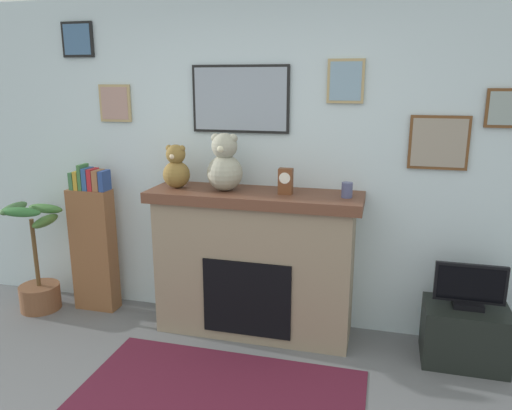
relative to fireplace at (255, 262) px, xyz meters
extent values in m
cube|color=silver|center=(-0.09, 0.30, 0.72)|extent=(5.20, 0.12, 2.60)
cube|color=black|center=(-0.17, 0.22, 1.24)|extent=(0.77, 0.02, 0.51)
cube|color=#919DAD|center=(-0.17, 0.21, 1.24)|extent=(0.73, 0.00, 0.47)
cube|color=tan|center=(-1.25, 0.22, 1.20)|extent=(0.28, 0.02, 0.30)
cube|color=tan|center=(-1.25, 0.21, 1.20)|extent=(0.24, 0.00, 0.26)
cube|color=black|center=(-1.56, 0.22, 1.70)|extent=(0.28, 0.02, 0.28)
cube|color=#436991|center=(-1.56, 0.21, 1.70)|extent=(0.24, 0.00, 0.24)
cube|color=brown|center=(1.30, 0.22, 0.95)|extent=(0.41, 0.02, 0.38)
cube|color=gray|center=(1.30, 0.21, 0.95)|extent=(0.37, 0.00, 0.34)
cube|color=tan|center=(0.63, 0.22, 1.37)|extent=(0.27, 0.02, 0.31)
cube|color=#7EA0B7|center=(0.63, 0.21, 1.37)|extent=(0.23, 0.00, 0.27)
cube|color=gray|center=(0.00, 0.00, -0.05)|extent=(1.50, 0.47, 1.06)
cube|color=brown|center=(0.00, 0.00, 0.53)|extent=(1.62, 0.53, 0.08)
cube|color=black|center=(0.00, -0.24, -0.21)|extent=(0.68, 0.02, 0.59)
cube|color=brown|center=(-1.45, 0.04, -0.04)|extent=(0.37, 0.16, 1.07)
cube|color=#3A6C42|center=(-1.57, 0.04, 0.57)|extent=(0.04, 0.13, 0.15)
cube|color=gold|center=(-1.53, 0.04, 0.57)|extent=(0.04, 0.13, 0.16)
cube|color=#3C703A|center=(-1.49, 0.04, 0.60)|extent=(0.03, 0.13, 0.21)
cube|color=#2E5590|center=(-1.45, 0.04, 0.59)|extent=(0.04, 0.13, 0.19)
cube|color=red|center=(-1.40, 0.04, 0.58)|extent=(0.04, 0.13, 0.18)
cube|color=#97613D|center=(-1.34, 0.04, 0.58)|extent=(0.05, 0.13, 0.17)
cube|color=navy|center=(-1.29, 0.04, 0.58)|extent=(0.04, 0.13, 0.17)
cylinder|color=brown|center=(-1.92, -0.12, -0.47)|extent=(0.34, 0.34, 0.22)
cylinder|color=brown|center=(-1.92, -0.12, -0.06)|extent=(0.04, 0.04, 0.60)
ellipsoid|color=#40692F|center=(-1.79, -0.10, 0.23)|extent=(0.14, 0.37, 0.08)
ellipsoid|color=#3E7035|center=(-1.91, 0.05, 0.29)|extent=(0.37, 0.13, 0.08)
ellipsoid|color=#436D3E|center=(-2.06, -0.14, 0.34)|extent=(0.15, 0.37, 0.08)
ellipsoid|color=#316B33|center=(-1.91, -0.25, 0.34)|extent=(0.37, 0.14, 0.08)
cube|color=black|center=(1.56, -0.06, -0.37)|extent=(0.57, 0.40, 0.42)
cube|color=black|center=(1.56, -0.06, -0.14)|extent=(0.20, 0.14, 0.04)
cube|color=black|center=(1.56, -0.06, 0.02)|extent=(0.47, 0.03, 0.28)
cube|color=black|center=(1.56, -0.08, 0.02)|extent=(0.43, 0.00, 0.24)
cube|color=#471424|center=(0.00, -0.91, -0.57)|extent=(1.83, 1.06, 0.01)
cylinder|color=#4C517A|center=(0.69, -0.02, 0.62)|extent=(0.08, 0.08, 0.11)
cube|color=brown|center=(0.24, -0.02, 0.66)|extent=(0.10, 0.07, 0.19)
cylinder|color=white|center=(0.24, -0.06, 0.69)|extent=(0.08, 0.01, 0.08)
sphere|color=olive|center=(-0.62, -0.02, 0.67)|extent=(0.21, 0.21, 0.21)
sphere|color=olive|center=(-0.62, -0.02, 0.83)|extent=(0.15, 0.15, 0.15)
sphere|color=olive|center=(-0.68, -0.02, 0.87)|extent=(0.05, 0.05, 0.05)
sphere|color=olive|center=(-0.57, -0.02, 0.87)|extent=(0.05, 0.05, 0.05)
sphere|color=beige|center=(-0.62, -0.08, 0.82)|extent=(0.05, 0.05, 0.05)
sphere|color=#9F9D88|center=(-0.23, -0.02, 0.70)|extent=(0.27, 0.27, 0.27)
sphere|color=#9F9D88|center=(-0.23, -0.02, 0.91)|extent=(0.19, 0.19, 0.19)
sphere|color=#9F9D88|center=(-0.30, -0.02, 0.96)|extent=(0.07, 0.07, 0.07)
sphere|color=#9F9D88|center=(-0.16, -0.02, 0.96)|extent=(0.07, 0.07, 0.07)
sphere|color=beige|center=(-0.23, -0.10, 0.90)|extent=(0.06, 0.06, 0.06)
camera|label=1|loc=(0.93, -3.47, 1.37)|focal=34.31mm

